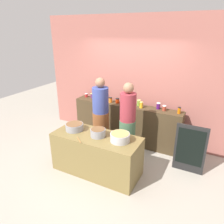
{
  "coord_description": "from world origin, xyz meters",
  "views": [
    {
      "loc": [
        1.91,
        -3.34,
        2.68
      ],
      "look_at": [
        0.0,
        0.35,
        1.05
      ],
      "focal_mm": 34.21,
      "sensor_mm": 36.0,
      "label": 1
    }
  ],
  "objects_px": {
    "preserve_jar_1": "(92,96)",
    "preserve_jar_10": "(141,105)",
    "preserve_jar_11": "(158,106)",
    "cooking_pot_right": "(120,137)",
    "preserve_jar_5": "(117,101)",
    "chalkboard_sign": "(190,149)",
    "wooden_spoon": "(79,140)",
    "preserve_jar_2": "(98,98)",
    "preserve_jar_12": "(164,108)",
    "cooking_pot_center": "(98,133)",
    "preserve_jar_9": "(139,103)",
    "cook_with_tongs": "(101,118)",
    "preserve_jar_8": "(129,103)",
    "preserve_jar_7": "(127,101)",
    "preserve_jar_13": "(179,110)",
    "preserve_jar_3": "(103,98)",
    "cook_in_cap": "(127,127)",
    "preserve_jar_4": "(110,100)",
    "cooking_pot_left": "(74,127)",
    "preserve_jar_0": "(86,95)",
    "preserve_jar_6": "(122,100)"
  },
  "relations": [
    {
      "from": "cooking_pot_right",
      "to": "preserve_jar_3",
      "type": "bearing_deg",
      "value": 128.78
    },
    {
      "from": "preserve_jar_4",
      "to": "preserve_jar_6",
      "type": "relative_size",
      "value": 1.0
    },
    {
      "from": "preserve_jar_2",
      "to": "preserve_jar_13",
      "type": "relative_size",
      "value": 0.78
    },
    {
      "from": "cooking_pot_left",
      "to": "chalkboard_sign",
      "type": "relative_size",
      "value": 0.35
    },
    {
      "from": "preserve_jar_6",
      "to": "chalkboard_sign",
      "type": "relative_size",
      "value": 0.13
    },
    {
      "from": "preserve_jar_10",
      "to": "preserve_jar_11",
      "type": "distance_m",
      "value": 0.38
    },
    {
      "from": "chalkboard_sign",
      "to": "preserve_jar_2",
      "type": "bearing_deg",
      "value": 166.66
    },
    {
      "from": "preserve_jar_11",
      "to": "cooking_pot_right",
      "type": "height_order",
      "value": "preserve_jar_11"
    },
    {
      "from": "preserve_jar_11",
      "to": "wooden_spoon",
      "type": "distance_m",
      "value": 2.01
    },
    {
      "from": "preserve_jar_7",
      "to": "preserve_jar_8",
      "type": "bearing_deg",
      "value": -44.17
    },
    {
      "from": "preserve_jar_9",
      "to": "chalkboard_sign",
      "type": "relative_size",
      "value": 0.14
    },
    {
      "from": "wooden_spoon",
      "to": "preserve_jar_5",
      "type": "bearing_deg",
      "value": 92.01
    },
    {
      "from": "cook_with_tongs",
      "to": "chalkboard_sign",
      "type": "height_order",
      "value": "cook_with_tongs"
    },
    {
      "from": "preserve_jar_0",
      "to": "cooking_pot_center",
      "type": "distance_m",
      "value": 1.92
    },
    {
      "from": "cooking_pot_left",
      "to": "chalkboard_sign",
      "type": "bearing_deg",
      "value": 20.89
    },
    {
      "from": "preserve_jar_3",
      "to": "preserve_jar_9",
      "type": "xyz_separation_m",
      "value": [
        0.96,
        0.01,
        0.02
      ]
    },
    {
      "from": "preserve_jar_1",
      "to": "preserve_jar_10",
      "type": "relative_size",
      "value": 0.88
    },
    {
      "from": "preserve_jar_11",
      "to": "cook_with_tongs",
      "type": "bearing_deg",
      "value": -149.03
    },
    {
      "from": "preserve_jar_5",
      "to": "cooking_pot_center",
      "type": "distance_m",
      "value": 1.44
    },
    {
      "from": "preserve_jar_2",
      "to": "preserve_jar_10",
      "type": "xyz_separation_m",
      "value": [
        1.17,
        -0.04,
        0.02
      ]
    },
    {
      "from": "preserve_jar_2",
      "to": "cook_with_tongs",
      "type": "bearing_deg",
      "value": -55.48
    },
    {
      "from": "preserve_jar_7",
      "to": "cook_in_cap",
      "type": "relative_size",
      "value": 0.08
    },
    {
      "from": "preserve_jar_3",
      "to": "preserve_jar_4",
      "type": "bearing_deg",
      "value": -19.0
    },
    {
      "from": "preserve_jar_12",
      "to": "cooking_pot_center",
      "type": "height_order",
      "value": "preserve_jar_12"
    },
    {
      "from": "preserve_jar_7",
      "to": "preserve_jar_13",
      "type": "relative_size",
      "value": 1.0
    },
    {
      "from": "preserve_jar_10",
      "to": "cook_with_tongs",
      "type": "relative_size",
      "value": 0.08
    },
    {
      "from": "preserve_jar_3",
      "to": "wooden_spoon",
      "type": "xyz_separation_m",
      "value": [
        0.48,
        -1.75,
        -0.23
      ]
    },
    {
      "from": "preserve_jar_13",
      "to": "cook_in_cap",
      "type": "xyz_separation_m",
      "value": [
        -0.87,
        -0.76,
        -0.26
      ]
    },
    {
      "from": "preserve_jar_1",
      "to": "preserve_jar_2",
      "type": "distance_m",
      "value": 0.25
    },
    {
      "from": "cooking_pot_center",
      "to": "cook_in_cap",
      "type": "height_order",
      "value": "cook_in_cap"
    },
    {
      "from": "preserve_jar_0",
      "to": "cooking_pot_right",
      "type": "xyz_separation_m",
      "value": [
        1.68,
        -1.44,
        -0.16
      ]
    },
    {
      "from": "preserve_jar_13",
      "to": "preserve_jar_2",
      "type": "bearing_deg",
      "value": 180.0
    },
    {
      "from": "preserve_jar_3",
      "to": "preserve_jar_6",
      "type": "relative_size",
      "value": 0.87
    },
    {
      "from": "preserve_jar_8",
      "to": "chalkboard_sign",
      "type": "relative_size",
      "value": 0.11
    },
    {
      "from": "cook_in_cap",
      "to": "preserve_jar_9",
      "type": "bearing_deg",
      "value": 95.21
    },
    {
      "from": "preserve_jar_0",
      "to": "preserve_jar_5",
      "type": "xyz_separation_m",
      "value": [
        0.95,
        -0.06,
        0.01
      ]
    },
    {
      "from": "preserve_jar_1",
      "to": "preserve_jar_5",
      "type": "xyz_separation_m",
      "value": [
        0.77,
        -0.06,
        -0.0
      ]
    },
    {
      "from": "preserve_jar_8",
      "to": "preserve_jar_10",
      "type": "distance_m",
      "value": 0.3
    },
    {
      "from": "preserve_jar_5",
      "to": "chalkboard_sign",
      "type": "relative_size",
      "value": 0.12
    },
    {
      "from": "preserve_jar_3",
      "to": "cook_in_cap",
      "type": "distance_m",
      "value": 1.34
    },
    {
      "from": "preserve_jar_9",
      "to": "wooden_spoon",
      "type": "distance_m",
      "value": 1.84
    },
    {
      "from": "preserve_jar_12",
      "to": "cooking_pot_center",
      "type": "bearing_deg",
      "value": -121.47
    },
    {
      "from": "preserve_jar_3",
      "to": "preserve_jar_9",
      "type": "height_order",
      "value": "preserve_jar_9"
    },
    {
      "from": "chalkboard_sign",
      "to": "preserve_jar_12",
      "type": "bearing_deg",
      "value": 140.09
    },
    {
      "from": "preserve_jar_6",
      "to": "preserve_jar_10",
      "type": "xyz_separation_m",
      "value": [
        0.53,
        -0.12,
        0.01
      ]
    },
    {
      "from": "preserve_jar_1",
      "to": "cook_with_tongs",
      "type": "xyz_separation_m",
      "value": [
        0.65,
        -0.67,
        -0.27
      ]
    },
    {
      "from": "cook_in_cap",
      "to": "preserve_jar_2",
      "type": "bearing_deg",
      "value": 146.35
    },
    {
      "from": "preserve_jar_2",
      "to": "cook_with_tongs",
      "type": "relative_size",
      "value": 0.06
    },
    {
      "from": "preserve_jar_4",
      "to": "preserve_jar_8",
      "type": "bearing_deg",
      "value": -1.41
    },
    {
      "from": "preserve_jar_3",
      "to": "cooking_pot_left",
      "type": "height_order",
      "value": "preserve_jar_3"
    }
  ]
}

